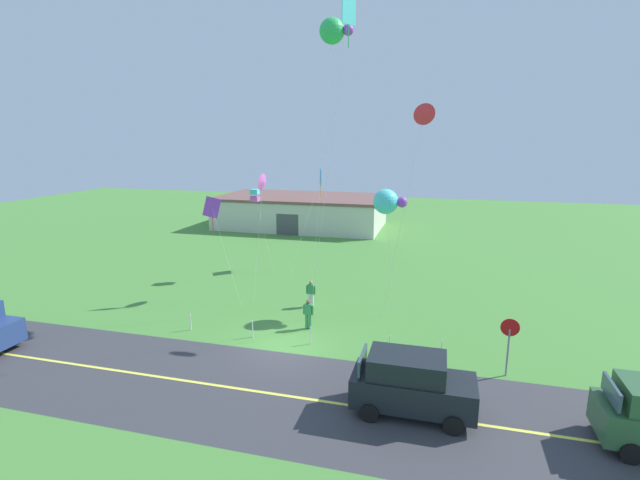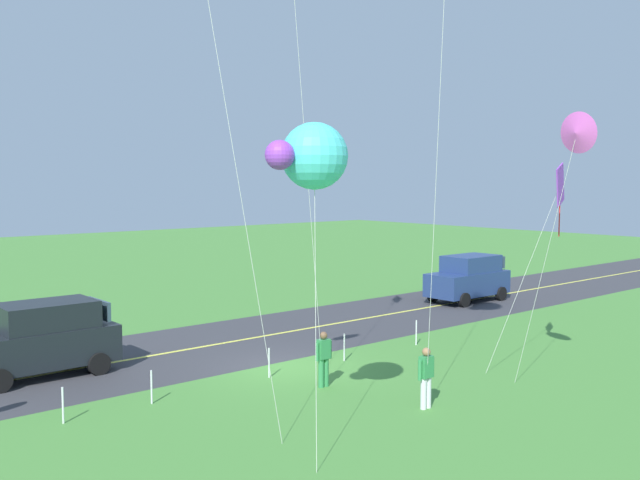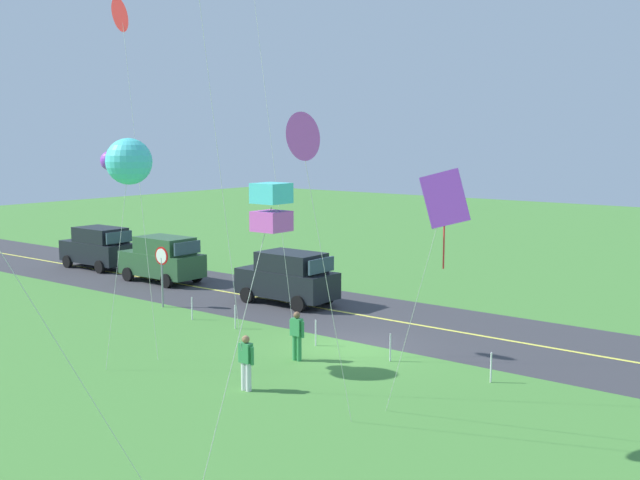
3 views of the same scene
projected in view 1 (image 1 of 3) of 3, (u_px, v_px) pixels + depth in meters
The scene contains 21 objects.
ground_plane at pixel (284, 348), 22.08m from camera, with size 120.00×120.00×0.10m, color #478438.
asphalt_road at pixel (250, 391), 18.30m from camera, with size 120.00×7.00×0.00m, color #38383D.
road_centre_stripe at pixel (250, 390), 18.30m from camera, with size 120.00×0.16×0.00m, color #E5E04C.
car_suv_foreground at pixel (411, 383), 16.61m from camera, with size 4.40×2.12×2.24m.
stop_sign at pixel (509, 336), 19.08m from camera, with size 0.76×0.08×2.56m.
person_adult_near at pixel (308, 313), 24.08m from camera, with size 0.58×0.22×1.60m.
person_adult_companion at pixel (311, 293), 27.27m from camera, with size 0.58×0.22×1.60m.
kite_red_low at pixel (348, 20), 20.99m from camera, with size 2.13×0.88×16.12m.
kite_blue_mid at pixel (333, 31), 25.17m from camera, with size 2.08×2.09×16.28m.
kite_yellow_high at pixel (424, 115), 22.73m from camera, with size 2.39×0.76×11.57m.
kite_green_far at pixel (255, 195), 32.44m from camera, with size 1.07×1.72×6.33m.
kite_pink_drift at pixel (212, 209), 27.75m from camera, with size 2.75×1.26×6.45m.
kite_orange_near at pixel (387, 202), 25.52m from camera, with size 1.90×1.42×7.09m.
kite_cyan_top at pixel (320, 178), 35.13m from camera, with size 1.73×3.68×7.66m.
kite_purple_back at pixel (263, 183), 28.66m from camera, with size 0.36×2.37×7.69m.
warehouse_distant at pixel (301, 211), 52.15m from camera, with size 18.36×10.20×3.50m.
fence_post_0 at pixel (191, 322), 23.99m from camera, with size 0.05×0.05×0.90m, color silver.
fence_post_1 at pixel (253, 329), 23.11m from camera, with size 0.05×0.05×0.90m, color silver.
fence_post_2 at pixel (311, 335), 22.35m from camera, with size 0.05×0.05×0.90m, color silver.
fence_post_3 at pixel (390, 344), 21.38m from camera, with size 0.05×0.05×0.90m, color silver.
fence_post_4 at pixel (442, 350), 20.79m from camera, with size 0.05×0.05×0.90m, color silver.
Camera 1 is at (6.96, -19.30, 9.81)m, focal length 25.82 mm.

